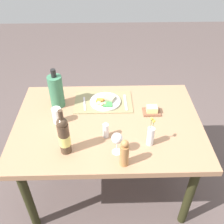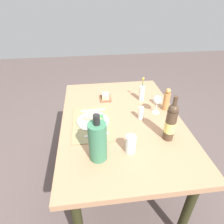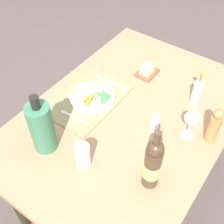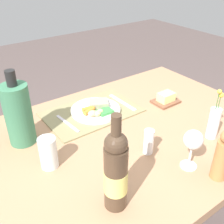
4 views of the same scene
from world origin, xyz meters
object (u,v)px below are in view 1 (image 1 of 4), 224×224
(water_tumbler, at_px, (57,116))
(fork, at_px, (125,102))
(dinner_plate, at_px, (105,101))
(pepper_mill, at_px, (124,153))
(flower_vase, at_px, (151,136))
(cooler_bottle, at_px, (56,91))
(butter_dish, at_px, (152,110))
(wine_bottle, at_px, (64,136))
(wine_glass, at_px, (117,139))
(salt_shaker, at_px, (106,130))
(dining_table, at_px, (108,130))
(knife, at_px, (84,104))

(water_tumbler, bearing_deg, fork, -157.11)
(dinner_plate, distance_m, pepper_mill, 0.62)
(dinner_plate, bearing_deg, flower_vase, 122.57)
(dinner_plate, relative_size, water_tumbler, 1.96)
(cooler_bottle, distance_m, flower_vase, 0.79)
(dinner_plate, bearing_deg, butter_dish, 160.06)
(wine_bottle, height_order, cooler_bottle, wine_bottle)
(flower_vase, bearing_deg, wine_glass, 16.83)
(fork, xyz_separation_m, pepper_mill, (0.05, 0.61, 0.08))
(fork, bearing_deg, salt_shaker, 65.54)
(dining_table, distance_m, flower_vase, 0.39)
(water_tumbler, height_order, pepper_mill, pepper_mill)
(salt_shaker, bearing_deg, dinner_plate, -89.84)
(flower_vase, bearing_deg, water_tumbler, -20.43)
(fork, bearing_deg, flower_vase, 104.94)
(salt_shaker, height_order, water_tumbler, water_tumbler)
(wine_glass, xyz_separation_m, cooler_bottle, (0.44, -0.50, 0.02))
(fork, height_order, wine_glass, wine_glass)
(flower_vase, bearing_deg, butter_dish, -100.47)
(cooler_bottle, xyz_separation_m, pepper_mill, (-0.47, 0.60, -0.04))
(dining_table, relative_size, water_tumbler, 10.99)
(dining_table, bearing_deg, salt_shaker, 83.87)
(knife, relative_size, pepper_mill, 0.89)
(knife, relative_size, wine_bottle, 0.53)
(cooler_bottle, height_order, butter_dish, cooler_bottle)
(wine_bottle, height_order, water_tumbler, wine_bottle)
(knife, relative_size, butter_dish, 1.34)
(flower_vase, bearing_deg, fork, -73.81)
(knife, relative_size, flower_vase, 0.77)
(wine_bottle, relative_size, pepper_mill, 1.68)
(wine_bottle, relative_size, butter_dish, 2.52)
(fork, relative_size, knife, 1.16)
(dining_table, height_order, dinner_plate, dinner_plate)
(wine_bottle, distance_m, salt_shaker, 0.29)
(wine_bottle, distance_m, wine_glass, 0.32)
(water_tumbler, distance_m, flower_vase, 0.67)
(knife, height_order, cooler_bottle, cooler_bottle)
(cooler_bottle, distance_m, pepper_mill, 0.76)
(knife, height_order, salt_shaker, salt_shaker)
(salt_shaker, relative_size, water_tumbler, 0.85)
(wine_glass, distance_m, pepper_mill, 0.11)
(knife, relative_size, water_tumbler, 1.42)
(knife, bearing_deg, pepper_mill, 109.11)
(wine_bottle, xyz_separation_m, flower_vase, (-0.54, -0.05, -0.06))
(knife, bearing_deg, dining_table, 125.64)
(wine_bottle, relative_size, flower_vase, 1.45)
(dinner_plate, height_order, flower_vase, flower_vase)
(pepper_mill, relative_size, flower_vase, 0.86)
(dining_table, distance_m, wine_glass, 0.36)
(dining_table, bearing_deg, cooler_bottle, -28.49)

